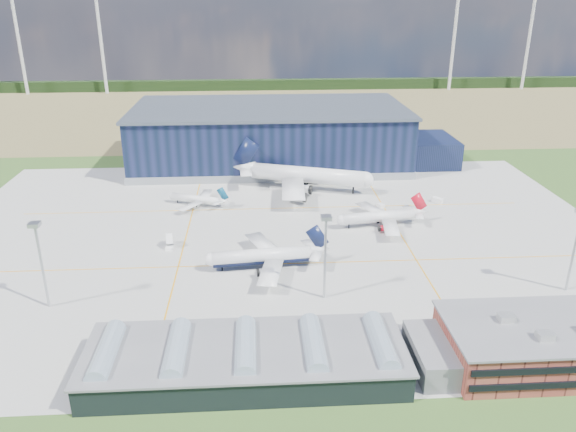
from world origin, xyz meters
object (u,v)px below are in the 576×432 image
Objects in this scene: airliner_widebody at (308,167)px; airliner_regional at (196,195)px; hangar at (276,138)px; airstair at (170,242)px; gse_van_b at (437,200)px; car_a at (508,311)px; light_mast_center at (325,244)px; gse_cart_a at (381,206)px; airliner_navy at (262,249)px; gse_van_c at (437,324)px; airliner_red at (379,211)px; light_mast_west at (39,251)px; ops_building at (552,343)px; gse_tug_b at (110,338)px; car_b at (458,330)px; gse_tug_c at (332,182)px.

airliner_widebody is 2.36× the size of airliner_regional.
airstair is (-36.94, -90.65, -10.02)m from hangar.
hangar is 82.62m from gse_van_b.
car_a is (40.70, -95.42, -9.03)m from airliner_widebody.
light_mast_center reaches higher than gse_cart_a.
light_mast_center is at bearing 125.33° from airliner_navy.
hangar is 107.29m from airliner_navy.
airliner_navy is (-15.72, 18.00, -9.45)m from light_mast_center.
gse_cart_a is at bearing 15.90° from airstair.
gse_van_c is (63.98, -86.00, -2.89)m from airliner_regional.
light_mast_center is 32.78m from gse_van_c.
airliner_red reaches higher than gse_cart_a.
light_mast_west is at bearing 90.95° from car_a.
hangar is at bearing 61.52° from airstair.
airliner_navy is 1.12× the size of airliner_red.
ops_building is 10.93× the size of gse_van_b.
gse_tug_b is 0.70× the size of gse_van_b.
hangar reaches higher than ops_building.
ops_building reaches higher than car_b.
airliner_red reaches higher than airliner_regional.
airliner_navy is (54.28, 18.00, -9.45)m from light_mast_west.
airliner_navy reaches higher than gse_cart_a.
gse_van_b is at bearing -149.41° from airliner_navy.
airliner_widebody reaches higher than gse_van_b.
gse_van_b is (58.37, -57.49, -10.65)m from hangar.
airliner_navy is 53.11m from gse_van_c.
airliner_red reaches higher than car_a.
light_mast_west is 45.02m from airstair.
car_a is at bearing -92.49° from gse_van_c.
airliner_widebody is 12.13× the size of gse_van_c.
gse_tug_b is at bearing 71.71° from gse_van_c.
hangar is at bearing 24.53° from car_b.
gse_tug_b is 0.89× the size of gse_tug_c.
gse_van_b reaches higher than gse_tug_c.
hangar reaches higher than airliner_regional.
car_a is (88.63, -44.57, -1.06)m from airstair.
light_mast_west reaches higher than gse_cart_a.
gse_van_b is 100.92m from airstair.
ops_building is 14.63× the size of car_a.
light_mast_west is at bearing 149.49° from gse_tug_b.
light_mast_center is 37.42m from car_b.
airliner_widebody is at bearing -6.55° from gse_van_c.
airstair is (7.14, 50.15, 0.96)m from gse_tug_b.
gse_cart_a is at bearing -20.92° from airliner_widebody.
airliner_regional is at bearing -71.52° from airliner_navy.
light_mast_west is 97.19m from gse_van_c.
airliner_regional is 68.38m from gse_cart_a.
car_b reaches higher than gse_cart_a.
airliner_red is at bearing -17.56° from gse_van_c.
airstair is (-4.94, -35.85, -2.46)m from airliner_regional.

